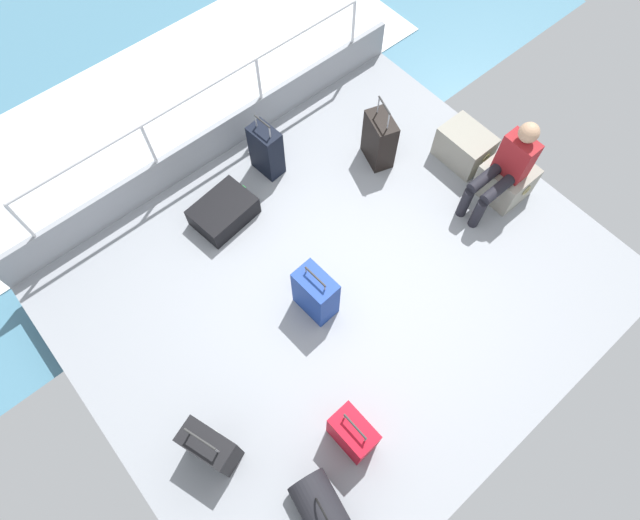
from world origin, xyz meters
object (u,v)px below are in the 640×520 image
suitcase_1 (224,212)px  duffel_bag (324,516)px  suitcase_2 (379,140)px  suitcase_5 (266,151)px  suitcase_3 (210,447)px  suitcase_4 (316,294)px  passenger_seated (505,168)px  cargo_crate_0 (464,146)px  suitcase_0 (353,434)px  cargo_crate_1 (505,180)px

suitcase_1 → duffel_bag: 3.11m
suitcase_2 → suitcase_5: (-0.69, -1.05, -0.00)m
suitcase_2 → suitcase_3: suitcase_2 is taller
suitcase_4 → passenger_seated: bearing=82.8°
cargo_crate_0 → suitcase_5: suitcase_5 is taller
suitcase_0 → suitcase_1: (-2.60, 0.50, -0.13)m
cargo_crate_1 → suitcase_1: bearing=-123.9°
cargo_crate_0 → cargo_crate_1: 0.61m
cargo_crate_0 → suitcase_3: bearing=-78.8°
passenger_seated → suitcase_1: bearing=-126.0°
suitcase_4 → suitcase_5: suitcase_5 is taller
suitcase_3 → suitcase_5: (-2.13, 2.25, 0.05)m
duffel_bag → cargo_crate_1: bearing=108.4°
suitcase_4 → suitcase_5: bearing=157.4°
suitcase_3 → suitcase_1: bearing=142.2°
suitcase_0 → suitcase_1: 2.65m
cargo_crate_1 → suitcase_2: bearing=-149.6°
suitcase_4 → duffel_bag: suitcase_4 is taller
suitcase_4 → cargo_crate_1: bearing=83.3°
passenger_seated → suitcase_2: bearing=-156.4°
suitcase_0 → suitcase_5: size_ratio=0.78×
passenger_seated → suitcase_2: (-1.24, -0.54, -0.28)m
suitcase_2 → suitcase_1: bearing=-104.6°
duffel_bag → suitcase_0: bearing=118.3°
suitcase_5 → suitcase_0: bearing=-24.2°
cargo_crate_0 → suitcase_5: 2.23m
suitcase_2 → suitcase_5: size_ratio=1.09×
passenger_seated → suitcase_2: 1.38m
suitcase_1 → suitcase_3: size_ratio=0.99×
suitcase_3 → suitcase_4: suitcase_3 is taller
passenger_seated → duffel_bag: passenger_seated is taller
suitcase_3 → duffel_bag: suitcase_3 is taller
suitcase_2 → suitcase_4: 1.98m
cargo_crate_1 → suitcase_2: size_ratio=0.62×
cargo_crate_1 → suitcase_1: 3.07m
cargo_crate_0 → suitcase_5: (-1.33, -1.78, 0.11)m
suitcase_4 → duffel_bag: size_ratio=0.99×
suitcase_2 → suitcase_3: 3.59m
suitcase_0 → suitcase_2: (-2.13, 2.32, 0.06)m
suitcase_3 → cargo_crate_0: bearing=101.2°
suitcase_0 → duffel_bag: size_ratio=0.89×
passenger_seated → cargo_crate_0: bearing=162.1°
suitcase_2 → suitcase_3: bearing=-66.5°
cargo_crate_1 → suitcase_4: (-0.29, -2.46, 0.09)m
cargo_crate_1 → suitcase_3: 4.03m
suitcase_1 → suitcase_2: size_ratio=0.82×
suitcase_3 → duffel_bag: (1.01, 0.39, -0.09)m
passenger_seated → suitcase_5: 2.52m
cargo_crate_1 → suitcase_3: size_ratio=0.75×
suitcase_1 → suitcase_5: 0.83m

